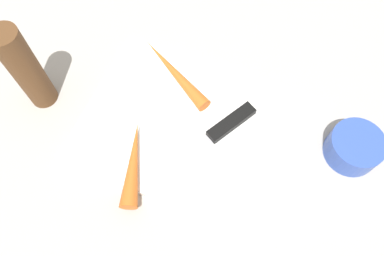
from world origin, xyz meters
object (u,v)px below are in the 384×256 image
knife (225,127)px  pepper_grinder (26,69)px  cutting_board (192,130)px  carrot_short (133,163)px  carrot_long (175,73)px  small_bowl (354,147)px

knife → pepper_grinder: (-0.31, -0.05, 0.07)m
cutting_board → pepper_grinder: bearing=-172.6°
carrot_short → pepper_grinder: 0.22m
carrot_short → carrot_long: bearing=-17.9°
carrot_short → pepper_grinder: bearing=53.6°
cutting_board → small_bowl: (0.25, 0.06, 0.02)m
knife → small_bowl: bearing=130.9°
cutting_board → small_bowl: size_ratio=4.28×
knife → carrot_short: size_ratio=1.34×
carrot_long → cutting_board: bearing=158.8°
carrot_short → pepper_grinder: pepper_grinder is taller
carrot_long → pepper_grinder: size_ratio=0.99×
cutting_board → carrot_long: size_ratio=2.17×
carrot_long → pepper_grinder: (-0.20, -0.12, 0.06)m
knife → carrot_short: carrot_short is taller
carrot_long → small_bowl: bearing=-153.7°
cutting_board → knife: knife is taller
small_bowl → pepper_grinder: bearing=-169.7°
carrot_long → small_bowl: (0.31, -0.02, -0.00)m
cutting_board → carrot_long: (-0.06, 0.08, 0.02)m
cutting_board → knife: size_ratio=1.96×
cutting_board → carrot_short: 0.11m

